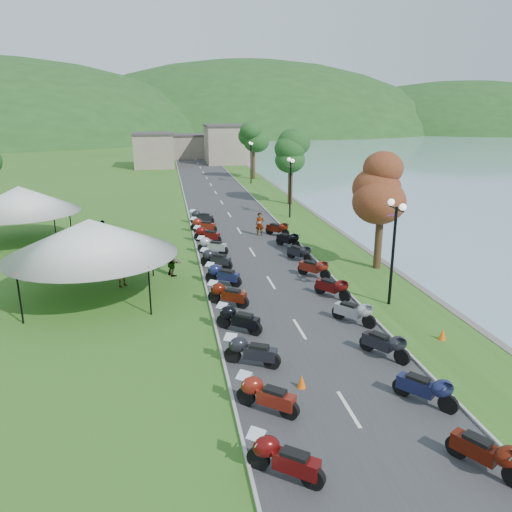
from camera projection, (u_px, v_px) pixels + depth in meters
name	position (u px, v px, depth m)	size (l,w,h in m)	color
road	(229.00, 215.00, 44.04)	(7.00, 120.00, 0.02)	#363639
hills_backdrop	(178.00, 131.00, 194.86)	(360.00, 120.00, 76.00)	#285621
far_building	(184.00, 147.00, 85.41)	(18.00, 16.00, 5.00)	gray
moto_row_left	(244.00, 335.00, 19.63)	(2.60, 46.56, 1.10)	#331411
moto_row_right	(342.00, 299.00, 23.33)	(2.60, 30.73, 1.10)	#331411
vendor_tent_main	(93.00, 259.00, 24.54)	(5.55, 5.55, 4.00)	silver
vendor_tent_side	(22.00, 215.00, 34.42)	(5.24, 5.24, 4.00)	silver
tree_lakeside	(381.00, 204.00, 28.44)	(2.79, 2.79, 7.75)	#245720
pedestrian_a	(123.00, 286.00, 26.59)	(0.71, 0.52, 1.94)	slate
pedestrian_b	(119.00, 256.00, 31.84)	(0.85, 0.46, 1.74)	slate
traffic_cone_near	(302.00, 382.00, 16.90)	(0.32, 0.32, 0.50)	#F2590C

